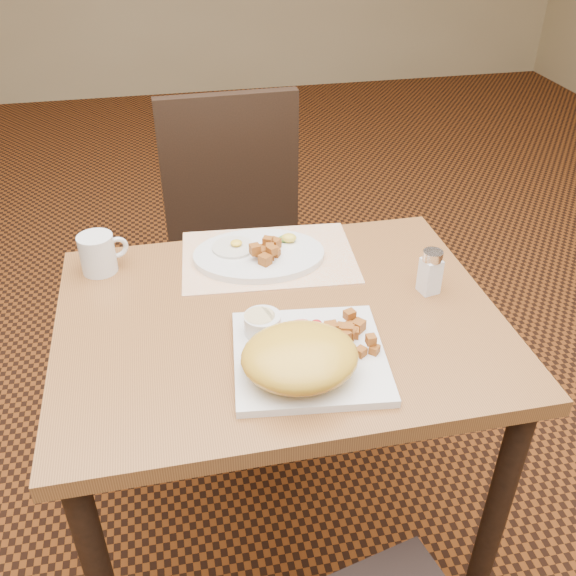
% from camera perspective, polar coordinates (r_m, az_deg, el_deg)
% --- Properties ---
extents(ground, '(8.00, 8.00, 0.00)m').
position_cam_1_polar(ground, '(1.86, -0.59, -21.33)').
color(ground, black).
rests_on(ground, ground).
extents(table, '(0.90, 0.70, 0.75)m').
position_cam_1_polar(table, '(1.38, -0.75, -6.09)').
color(table, brown).
rests_on(table, ground).
extents(chair_far, '(0.43, 0.44, 0.97)m').
position_cam_1_polar(chair_far, '(1.99, -4.36, 3.95)').
color(chair_far, black).
rests_on(chair_far, ground).
extents(placemat, '(0.42, 0.31, 0.00)m').
position_cam_1_polar(placemat, '(1.51, -1.76, 2.80)').
color(placemat, white).
rests_on(placemat, table).
extents(plate_square, '(0.31, 0.31, 0.02)m').
position_cam_1_polar(plate_square, '(1.20, 1.92, -6.10)').
color(plate_square, silver).
rests_on(plate_square, table).
extents(plate_oval, '(0.33, 0.26, 0.02)m').
position_cam_1_polar(plate_oval, '(1.50, -2.59, 2.95)').
color(plate_oval, silver).
rests_on(plate_oval, placemat).
extents(hollandaise_mound, '(0.21, 0.19, 0.08)m').
position_cam_1_polar(hollandaise_mound, '(1.13, 0.96, -6.20)').
color(hollandaise_mound, gold).
rests_on(hollandaise_mound, plate_square).
extents(ramekin, '(0.07, 0.07, 0.04)m').
position_cam_1_polar(ramekin, '(1.23, -2.30, -3.14)').
color(ramekin, silver).
rests_on(ramekin, plate_square).
extents(garnish_sq, '(0.08, 0.04, 0.03)m').
position_cam_1_polar(garnish_sq, '(1.25, 1.30, -3.38)').
color(garnish_sq, '#387223').
rests_on(garnish_sq, plate_square).
extents(fried_egg, '(0.10, 0.10, 0.02)m').
position_cam_1_polar(fried_egg, '(1.51, -4.84, 3.68)').
color(fried_egg, white).
rests_on(fried_egg, plate_oval).
extents(garnish_ov, '(0.05, 0.04, 0.02)m').
position_cam_1_polar(garnish_ov, '(1.53, -0.01, 4.46)').
color(garnish_ov, '#387223').
rests_on(garnish_ov, plate_oval).
extents(salt_shaker, '(0.05, 0.05, 0.10)m').
position_cam_1_polar(salt_shaker, '(1.39, 12.55, 1.48)').
color(salt_shaker, white).
rests_on(salt_shaker, table).
extents(coffee_mug, '(0.11, 0.08, 0.09)m').
position_cam_1_polar(coffee_mug, '(1.50, -16.49, 2.97)').
color(coffee_mug, silver).
rests_on(coffee_mug, table).
extents(home_fries_sq, '(0.10, 0.12, 0.04)m').
position_cam_1_polar(home_fries_sq, '(1.22, 5.13, -4.12)').
color(home_fries_sq, '#A3581A').
rests_on(home_fries_sq, plate_square).
extents(home_fries_ov, '(0.08, 0.10, 0.04)m').
position_cam_1_polar(home_fries_ov, '(1.47, -1.91, 3.41)').
color(home_fries_ov, '#A3581A').
rests_on(home_fries_ov, plate_oval).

